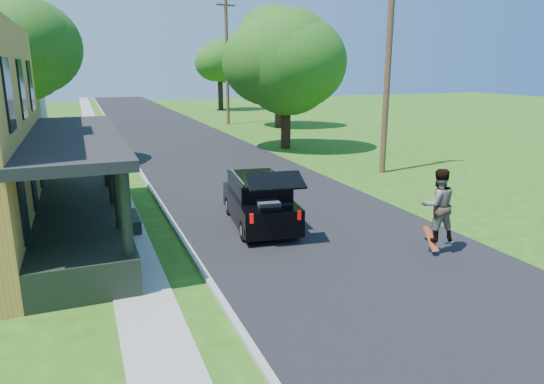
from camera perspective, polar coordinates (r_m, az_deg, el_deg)
name	(u,v)px	position (r m, az deg, el deg)	size (l,w,h in m)	color
ground	(381,276)	(12.41, 12.71, -9.59)	(140.00, 140.00, 0.00)	#245310
street	(197,151)	(30.42, -8.87, 4.84)	(8.00, 120.00, 0.02)	black
curb	(129,155)	(29.81, -16.49, 4.22)	(0.15, 120.00, 0.12)	#979793
sidewalk	(101,156)	(29.71, -19.47, 3.96)	(1.30, 120.00, 0.03)	gray
black_suv	(260,201)	(15.62, -1.47, -1.06)	(2.26, 4.70, 2.11)	black
skateboarder	(438,205)	(13.86, 18.92, -1.44)	(1.11, 0.94, 2.00)	black
skateboard	(431,239)	(14.02, 18.16, -5.33)	(0.25, 0.55, 0.60)	#9F2D0D
tree_left_mid	(13,51)	(27.78, -28.14, 14.38)	(6.70, 6.86, 8.79)	black
tree_left_far	(18,48)	(43.83, -27.71, 14.82)	(7.73, 7.91, 9.81)	black
tree_right_near	(285,51)	(30.63, 1.59, 16.30)	(6.73, 6.46, 9.23)	black
tree_right_mid	(278,44)	(41.57, 0.70, 16.98)	(6.47, 6.43, 10.14)	black
tree_right_far	(219,58)	(59.72, -6.23, 15.46)	(6.11, 6.16, 9.06)	black
utility_pole_near	(389,50)	(23.87, 13.59, 15.90)	(1.80, 0.46, 11.17)	#513626
utility_pole_far	(227,61)	(44.31, -5.32, 15.14)	(1.75, 0.36, 10.83)	#513626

